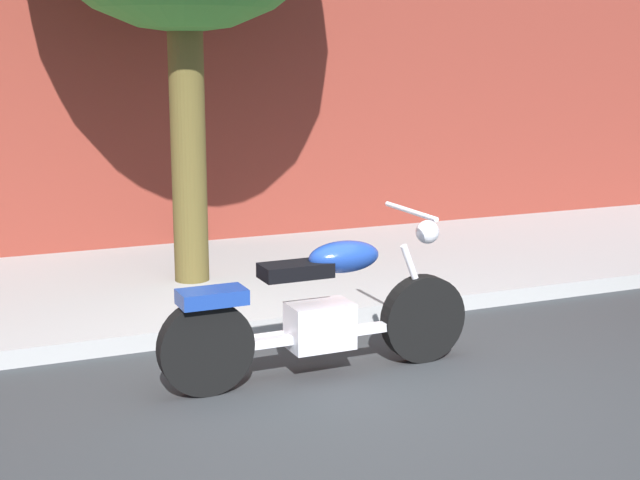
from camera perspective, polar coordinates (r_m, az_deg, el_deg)
name	(u,v)px	position (r m, az deg, el deg)	size (l,w,h in m)	color
ground_plane	(356,394)	(6.14, 2.26, -9.59)	(60.00, 60.00, 0.00)	#303335
sidewalk	(223,281)	(8.76, -6.04, -2.57)	(20.43, 3.12, 0.14)	#9E9E9E
motorcycle	(319,313)	(6.30, -0.04, -4.55)	(2.28, 0.70, 1.14)	black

